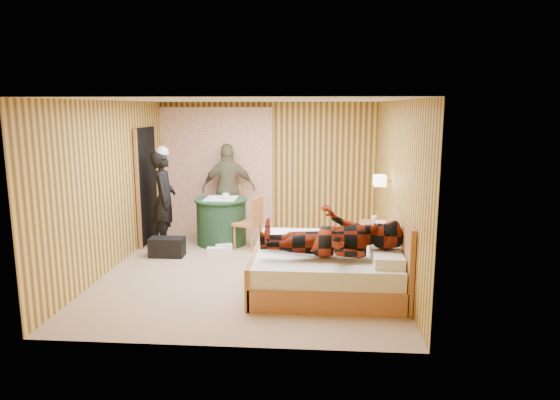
# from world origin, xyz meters

# --- Properties ---
(floor) EXTENTS (4.20, 5.00, 0.01)m
(floor) POSITION_xyz_m (0.00, 0.00, 0.00)
(floor) COLOR tan
(floor) RESTS_ON ground
(ceiling) EXTENTS (4.20, 5.00, 0.01)m
(ceiling) POSITION_xyz_m (0.00, 0.00, 2.50)
(ceiling) COLOR silver
(ceiling) RESTS_ON wall_back
(wall_back) EXTENTS (4.20, 0.02, 2.50)m
(wall_back) POSITION_xyz_m (0.00, 2.50, 1.25)
(wall_back) COLOR #EBBF5A
(wall_back) RESTS_ON floor
(wall_left) EXTENTS (0.02, 5.00, 2.50)m
(wall_left) POSITION_xyz_m (-2.10, 0.00, 1.25)
(wall_left) COLOR #EBBF5A
(wall_left) RESTS_ON floor
(wall_right) EXTENTS (0.02, 5.00, 2.50)m
(wall_right) POSITION_xyz_m (2.10, 0.00, 1.25)
(wall_right) COLOR #EBBF5A
(wall_right) RESTS_ON floor
(curtain) EXTENTS (2.20, 0.08, 2.40)m
(curtain) POSITION_xyz_m (-1.00, 2.43, 1.20)
(curtain) COLOR white
(curtain) RESTS_ON floor
(doorway) EXTENTS (0.06, 0.90, 2.05)m
(doorway) POSITION_xyz_m (-2.06, 1.40, 1.02)
(doorway) COLOR black
(doorway) RESTS_ON floor
(wall_lamp) EXTENTS (0.26, 0.24, 0.16)m
(wall_lamp) POSITION_xyz_m (1.92, 0.45, 1.30)
(wall_lamp) COLOR gold
(wall_lamp) RESTS_ON wall_right
(bed) EXTENTS (1.96, 1.51, 1.04)m
(bed) POSITION_xyz_m (1.13, -0.87, 0.30)
(bed) COLOR #BC824D
(bed) RESTS_ON floor
(nightstand) EXTENTS (0.46, 0.63, 0.60)m
(nightstand) POSITION_xyz_m (1.88, 0.55, 0.31)
(nightstand) COLOR #BC824D
(nightstand) RESTS_ON floor
(round_table) EXTENTS (0.93, 0.93, 0.83)m
(round_table) POSITION_xyz_m (-0.72, 1.35, 0.42)
(round_table) COLOR #1D3F2B
(round_table) RESTS_ON floor
(chair_far) EXTENTS (0.49, 0.49, 0.93)m
(chair_far) POSITION_xyz_m (-0.70, 2.08, 0.54)
(chair_far) COLOR #BC824D
(chair_far) RESTS_ON floor
(chair_near) EXTENTS (0.53, 0.53, 0.91)m
(chair_near) POSITION_xyz_m (-0.14, 1.06, 0.53)
(chair_near) COLOR #BC824D
(chair_near) RESTS_ON floor
(duffel_bag) EXTENTS (0.56, 0.30, 0.31)m
(duffel_bag) POSITION_xyz_m (-1.46, 0.51, 0.16)
(duffel_bag) COLOR black
(duffel_bag) RESTS_ON floor
(sneaker_left) EXTENTS (0.31, 0.15, 0.13)m
(sneaker_left) POSITION_xyz_m (-0.67, 0.63, 0.07)
(sneaker_left) COLOR white
(sneaker_left) RESTS_ON floor
(sneaker_right) EXTENTS (0.29, 0.21, 0.12)m
(sneaker_right) POSITION_xyz_m (-0.59, 0.87, 0.06)
(sneaker_right) COLOR white
(sneaker_right) RESTS_ON floor
(woman_standing) EXTENTS (0.50, 0.67, 1.67)m
(woman_standing) POSITION_xyz_m (-1.66, 1.10, 0.84)
(woman_standing) COLOR black
(woman_standing) RESTS_ON floor
(man_at_table) EXTENTS (1.07, 0.58, 1.72)m
(man_at_table) POSITION_xyz_m (-0.72, 2.13, 0.86)
(man_at_table) COLOR #6F684A
(man_at_table) RESTS_ON floor
(man_on_bed) EXTENTS (0.86, 0.67, 1.77)m
(man_on_bed) POSITION_xyz_m (1.15, -1.10, 0.95)
(man_on_bed) COLOR maroon
(man_on_bed) RESTS_ON bed
(book_lower) EXTENTS (0.19, 0.24, 0.02)m
(book_lower) POSITION_xyz_m (1.88, 0.50, 0.61)
(book_lower) COLOR white
(book_lower) RESTS_ON nightstand
(book_upper) EXTENTS (0.20, 0.25, 0.02)m
(book_upper) POSITION_xyz_m (1.88, 0.50, 0.63)
(book_upper) COLOR white
(book_upper) RESTS_ON nightstand
(cup_nightstand) EXTENTS (0.13, 0.13, 0.09)m
(cup_nightstand) POSITION_xyz_m (1.88, 0.68, 0.65)
(cup_nightstand) COLOR white
(cup_nightstand) RESTS_ON nightstand
(cup_table) EXTENTS (0.13, 0.13, 0.10)m
(cup_table) POSITION_xyz_m (-0.62, 1.30, 0.87)
(cup_table) COLOR white
(cup_table) RESTS_ON round_table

